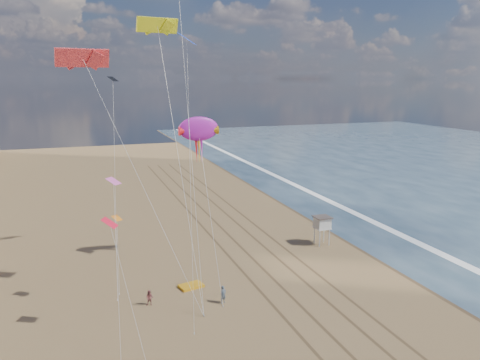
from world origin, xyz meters
The scene contains 9 objects.
wet_sand centered at (19.00, 40.00, 0.00)m, with size 260.00×260.00×0.00m, color #42301E.
foam centered at (23.20, 40.00, 0.00)m, with size 260.00×260.00×0.00m, color white.
tracks centered at (2.55, 30.00, 0.01)m, with size 7.68×120.00×0.01m.
lifeguard_stand centered at (11.23, 27.27, 2.84)m, with size 2.04×2.04×3.68m.
grounded_kite centered at (-7.44, 20.60, 0.13)m, with size 2.34×1.49×0.27m, color orange.
show_kite centered at (-4.50, 27.73, 15.21)m, with size 4.51×6.65×18.89m.
kite_flyer_a centered at (-5.41, 16.24, 0.86)m, with size 0.63×0.41×1.73m, color #515D68.
kite_flyer_b centered at (-11.99, 18.08, 0.75)m, with size 0.73×0.57×1.51m, color #8C4847.
small_kites centered at (-11.94, 21.22, 15.94)m, with size 9.36×19.57×20.15m.
Camera 1 is at (-17.53, -22.51, 20.66)m, focal length 35.00 mm.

